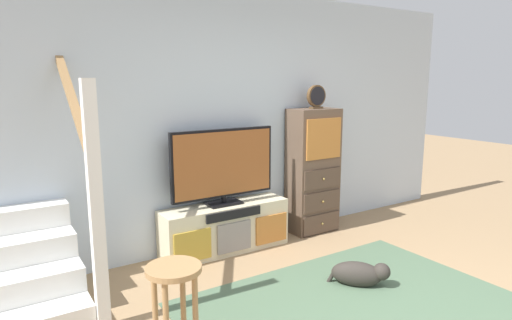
# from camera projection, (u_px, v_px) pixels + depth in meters

# --- Properties ---
(back_wall) EXTENTS (6.40, 0.12, 2.70)m
(back_wall) POSITION_uv_depth(u_px,v_px,m) (236.00, 120.00, 4.76)
(back_wall) COLOR silver
(back_wall) RESTS_ON ground_plane
(area_rug) EXTENTS (2.60, 1.80, 0.01)m
(area_rug) POSITION_uv_depth(u_px,v_px,m) (356.00, 308.00, 3.47)
(area_rug) COLOR #4C664C
(area_rug) RESTS_ON ground_plane
(media_console) EXTENTS (1.38, 0.38, 0.51)m
(media_console) POSITION_uv_depth(u_px,v_px,m) (225.00, 228.00, 4.58)
(media_console) COLOR beige
(media_console) RESTS_ON ground_plane
(television) EXTENTS (1.15, 0.22, 0.79)m
(television) POSITION_uv_depth(u_px,v_px,m) (223.00, 165.00, 4.48)
(television) COLOR black
(television) RESTS_ON media_console
(side_cabinet) EXTENTS (0.58, 0.38, 1.46)m
(side_cabinet) POSITION_uv_depth(u_px,v_px,m) (313.00, 171.00, 5.13)
(side_cabinet) COLOR brown
(side_cabinet) RESTS_ON ground_plane
(desk_clock) EXTENTS (0.24, 0.08, 0.27)m
(desk_clock) POSITION_uv_depth(u_px,v_px,m) (316.00, 97.00, 4.97)
(desk_clock) COLOR #4C3823
(desk_clock) RESTS_ON side_cabinet
(staircase) EXTENTS (1.00, 1.36, 2.20)m
(staircase) POSITION_uv_depth(u_px,v_px,m) (15.00, 257.00, 3.54)
(staircase) COLOR white
(staircase) RESTS_ON ground_plane
(bar_stool_near) EXTENTS (0.34, 0.34, 0.69)m
(bar_stool_near) POSITION_uv_depth(u_px,v_px,m) (174.00, 293.00, 2.65)
(bar_stool_near) COLOR #A37A4C
(bar_stool_near) RESTS_ON ground_plane
(dog) EXTENTS (0.45, 0.46, 0.23)m
(dog) POSITION_uv_depth(u_px,v_px,m) (360.00, 274.00, 3.82)
(dog) COLOR #332D28
(dog) RESTS_ON ground_plane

